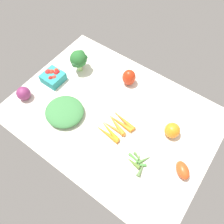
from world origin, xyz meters
TOP-DOWN VIEW (x-y plane):
  - tablecloth at (0.00, 0.00)cm, footprint 104.00×76.00cm
  - carrot_bunch at (5.84, -5.18)cm, footprint 17.25×15.46cm
  - heirloom_tomato_orange at (30.02, 7.75)cm, footprint 7.54×7.54cm
  - bell_pepper_red at (-4.66, 22.29)cm, footprint 9.25×9.25cm
  - okra_pile at (25.38, -14.31)cm, footprint 10.11×12.40cm
  - leafy_greens_clump at (-19.52, -14.30)cm, footprint 20.60×19.91cm
  - berry_basket at (-40.10, -1.11)cm, footprint 10.87×10.87cm
  - roma_tomato at (42.86, -6.35)cm, footprint 9.86×9.45cm
  - red_onion_center at (-44.18, -19.07)cm, footprint 7.38×7.38cm
  - broccoli_head at (-33.22, 13.91)cm, footprint 9.59×11.37cm

SIDE VIEW (x-z plane):
  - tablecloth at x=0.00cm, z-range 0.00..2.00cm
  - okra_pile at x=25.38cm, z-range 1.82..3.82cm
  - carrot_bunch at x=5.84cm, z-range 1.89..4.50cm
  - leafy_greens_clump at x=-19.52cm, z-range 2.00..7.25cm
  - roma_tomato at x=42.86cm, z-range 2.00..7.28cm
  - berry_basket at x=-40.10cm, z-range 1.83..8.15cm
  - red_onion_center at x=-44.18cm, z-range 2.00..9.38cm
  - heirloom_tomato_orange at x=30.02cm, z-range 2.00..9.54cm
  - bell_pepper_red at x=-4.66cm, z-range 2.00..11.43cm
  - broccoli_head at x=-33.22cm, z-range 3.63..17.03cm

